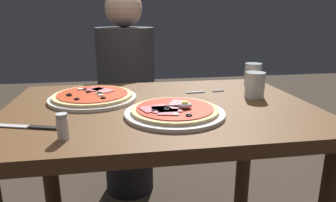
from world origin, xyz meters
name	(u,v)px	position (x,y,z in m)	size (l,w,h in m)	color
dining_table	(161,141)	(0.00, 0.00, 0.61)	(1.05, 0.74, 0.74)	brown
pizza_foreground	(175,112)	(0.03, -0.12, 0.76)	(0.31, 0.31, 0.05)	white
pizza_across_left	(93,97)	(-0.24, 0.10, 0.76)	(0.32, 0.32, 0.03)	white
water_glass_near	(255,86)	(0.37, 0.04, 0.79)	(0.07, 0.07, 0.10)	silver
water_glass_far	(253,76)	(0.45, 0.25, 0.79)	(0.07, 0.07, 0.10)	silver
fork	(202,92)	(0.19, 0.15, 0.75)	(0.16, 0.03, 0.00)	silver
knife	(31,127)	(-0.38, -0.16, 0.75)	(0.19, 0.08, 0.01)	silver
salt_shaker	(63,127)	(-0.28, -0.26, 0.78)	(0.03, 0.03, 0.07)	white
diner_person	(127,102)	(-0.10, 0.71, 0.56)	(0.32, 0.32, 1.18)	black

